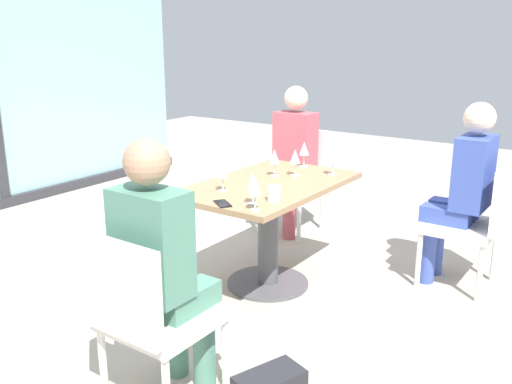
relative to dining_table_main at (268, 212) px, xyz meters
name	(u,v)px	position (x,y,z in m)	size (l,w,h in m)	color
ground_plane	(268,284)	(0.00, 0.00, -0.53)	(12.00, 12.00, 0.00)	#A89E8E
dining_table_main	(268,212)	(0.00, 0.00, 0.00)	(1.24, 0.77, 0.73)	#997551
chair_side_end	(147,311)	(-1.42, -0.30, -0.03)	(0.50, 0.46, 0.87)	silver
chair_far_right	(297,174)	(1.14, 0.45, -0.03)	(0.50, 0.46, 0.87)	silver
chair_front_right	(477,218)	(0.76, -1.16, -0.03)	(0.46, 0.50, 0.87)	silver
person_side_end	(162,260)	(-1.31, -0.30, 0.17)	(0.39, 0.34, 1.26)	#4C7F6B
person_far_right	(291,153)	(1.03, 0.45, 0.17)	(0.39, 0.34, 1.26)	#B24C56
person_front_right	(463,186)	(0.76, -1.05, 0.17)	(0.34, 0.39, 1.26)	#384C9E
wine_glass_0	(295,157)	(0.26, -0.04, 0.33)	(0.07, 0.07, 0.18)	silver
wine_glass_1	(274,157)	(0.18, 0.07, 0.33)	(0.07, 0.07, 0.18)	silver
wine_glass_2	(253,182)	(-0.45, -0.19, 0.33)	(0.07, 0.07, 0.18)	silver
wine_glass_3	(223,171)	(-0.33, 0.12, 0.33)	(0.07, 0.07, 0.18)	silver
wine_glass_4	(333,156)	(0.43, -0.25, 0.33)	(0.07, 0.07, 0.18)	silver
wine_glass_5	(304,149)	(0.53, 0.04, 0.33)	(0.07, 0.07, 0.18)	silver
wine_glass_6	(255,187)	(-0.54, -0.27, 0.33)	(0.07, 0.07, 0.18)	silver
coffee_cup	(274,194)	(-0.33, -0.26, 0.25)	(0.08, 0.08, 0.09)	white
cell_phone_on_table	(223,204)	(-0.56, -0.05, 0.21)	(0.07, 0.14, 0.01)	black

